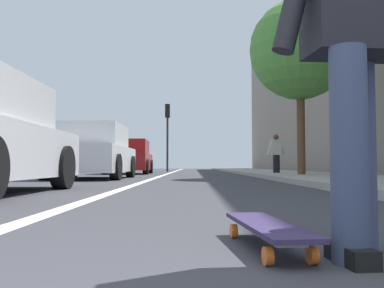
{
  "coord_description": "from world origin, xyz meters",
  "views": [
    {
      "loc": [
        -0.31,
        0.1,
        0.37
      ],
      "look_at": [
        13.71,
        0.12,
        1.08
      ],
      "focal_mm": 39.57,
      "sensor_mm": 36.0,
      "label": 1
    }
  ],
  "objects_px": {
    "skater_person": "(355,28)",
    "traffic_light": "(167,125)",
    "pedestrian_distant": "(276,152)",
    "parked_car_mid": "(92,153)",
    "parked_car_far": "(129,158)",
    "skateboard": "(267,228)",
    "street_tree_mid": "(300,50)"
  },
  "relations": [
    {
      "from": "parked_car_mid",
      "to": "traffic_light",
      "type": "relative_size",
      "value": 1.0
    },
    {
      "from": "skateboard",
      "to": "parked_car_mid",
      "type": "xyz_separation_m",
      "value": [
        9.86,
        3.13,
        0.63
      ]
    },
    {
      "from": "parked_car_mid",
      "to": "street_tree_mid",
      "type": "height_order",
      "value": "street_tree_mid"
    },
    {
      "from": "skateboard",
      "to": "pedestrian_distant",
      "type": "distance_m",
      "value": 13.42
    },
    {
      "from": "pedestrian_distant",
      "to": "parked_car_far",
      "type": "bearing_deg",
      "value": 58.62
    },
    {
      "from": "skateboard",
      "to": "parked_car_far",
      "type": "relative_size",
      "value": 0.21
    },
    {
      "from": "parked_car_far",
      "to": "traffic_light",
      "type": "height_order",
      "value": "traffic_light"
    },
    {
      "from": "skateboard",
      "to": "parked_car_far",
      "type": "xyz_separation_m",
      "value": [
        16.65,
        3.12,
        0.61
      ]
    },
    {
      "from": "pedestrian_distant",
      "to": "street_tree_mid",
      "type": "bearing_deg",
      "value": -175.87
    },
    {
      "from": "skater_person",
      "to": "traffic_light",
      "type": "height_order",
      "value": "traffic_light"
    },
    {
      "from": "parked_car_mid",
      "to": "parked_car_far",
      "type": "distance_m",
      "value": 6.79
    },
    {
      "from": "pedestrian_distant",
      "to": "parked_car_mid",
      "type": "bearing_deg",
      "value": 119.57
    },
    {
      "from": "skater_person",
      "to": "street_tree_mid",
      "type": "distance_m",
      "value": 11.22
    },
    {
      "from": "street_tree_mid",
      "to": "pedestrian_distant",
      "type": "xyz_separation_m",
      "value": [
        2.71,
        0.2,
        -2.93
      ]
    },
    {
      "from": "skater_person",
      "to": "traffic_light",
      "type": "bearing_deg",
      "value": 5.33
    },
    {
      "from": "skater_person",
      "to": "parked_car_far",
      "type": "relative_size",
      "value": 0.4
    },
    {
      "from": "street_tree_mid",
      "to": "pedestrian_distant",
      "type": "distance_m",
      "value": 3.99
    },
    {
      "from": "skateboard",
      "to": "street_tree_mid",
      "type": "height_order",
      "value": "street_tree_mid"
    },
    {
      "from": "skater_person",
      "to": "pedestrian_distant",
      "type": "relative_size",
      "value": 1.11
    },
    {
      "from": "skater_person",
      "to": "street_tree_mid",
      "type": "height_order",
      "value": "street_tree_mid"
    },
    {
      "from": "skater_person",
      "to": "street_tree_mid",
      "type": "relative_size",
      "value": 0.31
    },
    {
      "from": "parked_car_mid",
      "to": "traffic_light",
      "type": "height_order",
      "value": "traffic_light"
    },
    {
      "from": "parked_car_far",
      "to": "pedestrian_distant",
      "type": "relative_size",
      "value": 2.76
    },
    {
      "from": "parked_car_mid",
      "to": "skater_person",
      "type": "bearing_deg",
      "value": -160.84
    },
    {
      "from": "skateboard",
      "to": "parked_car_mid",
      "type": "bearing_deg",
      "value": 17.62
    },
    {
      "from": "skater_person",
      "to": "parked_car_mid",
      "type": "relative_size",
      "value": 0.41
    },
    {
      "from": "parked_car_far",
      "to": "pedestrian_distant",
      "type": "distance_m",
      "value": 6.75
    },
    {
      "from": "parked_car_far",
      "to": "traffic_light",
      "type": "distance_m",
      "value": 6.93
    },
    {
      "from": "parked_car_far",
      "to": "street_tree_mid",
      "type": "relative_size",
      "value": 0.78
    },
    {
      "from": "street_tree_mid",
      "to": "pedestrian_distant",
      "type": "bearing_deg",
      "value": 4.13
    },
    {
      "from": "parked_car_far",
      "to": "street_tree_mid",
      "type": "height_order",
      "value": "street_tree_mid"
    },
    {
      "from": "parked_car_mid",
      "to": "pedestrian_distant",
      "type": "xyz_separation_m",
      "value": [
        3.27,
        -5.77,
        0.13
      ]
    }
  ]
}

